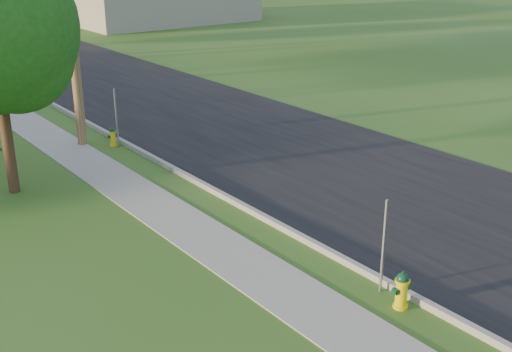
% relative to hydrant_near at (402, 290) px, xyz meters
% --- Properties ---
extents(road, '(8.00, 120.00, 0.02)m').
position_rel_hydrant_near_xyz_m(road, '(4.39, 6.45, -0.37)').
color(road, black).
rests_on(road, ground).
extents(curb, '(0.15, 120.00, 0.15)m').
position_rel_hydrant_near_xyz_m(curb, '(0.39, 6.45, -0.31)').
color(curb, gray).
rests_on(curb, ground).
extents(sidewalk, '(1.50, 120.00, 0.03)m').
position_rel_hydrant_near_xyz_m(sidewalk, '(-1.36, 6.45, -0.37)').
color(sidewalk, '#9B998E').
rests_on(sidewalk, ground).
extents(sign_post_near, '(0.05, 0.04, 2.00)m').
position_rel_hydrant_near_xyz_m(sign_post_near, '(0.14, 0.65, 0.62)').
color(sign_post_near, gray).
rests_on(sign_post_near, ground).
extents(sign_post_mid, '(0.05, 0.04, 2.00)m').
position_rel_hydrant_near_xyz_m(sign_post_mid, '(0.14, 12.45, 0.62)').
color(sign_post_mid, gray).
rests_on(sign_post_mid, ground).
extents(sign_post_far, '(0.05, 0.04, 2.00)m').
position_rel_hydrant_near_xyz_m(sign_post_far, '(0.14, 24.65, 0.62)').
color(sign_post_far, gray).
rests_on(sign_post_far, ground).
extents(hydrant_near, '(0.41, 0.36, 0.78)m').
position_rel_hydrant_near_xyz_m(hydrant_near, '(0.00, 0.00, 0.00)').
color(hydrant_near, '#DCC208').
rests_on(hydrant_near, ground).
extents(hydrant_mid, '(0.35, 0.31, 0.66)m').
position_rel_hydrant_near_xyz_m(hydrant_mid, '(0.05, 12.66, -0.06)').
color(hydrant_mid, yellow).
rests_on(hydrant_mid, ground).
extents(hydrant_far, '(0.36, 0.33, 0.71)m').
position_rel_hydrant_near_xyz_m(hydrant_far, '(0.08, 21.30, -0.04)').
color(hydrant_far, '#EAB100').
rests_on(hydrant_far, ground).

